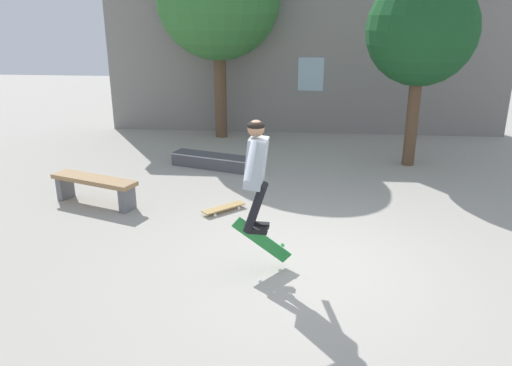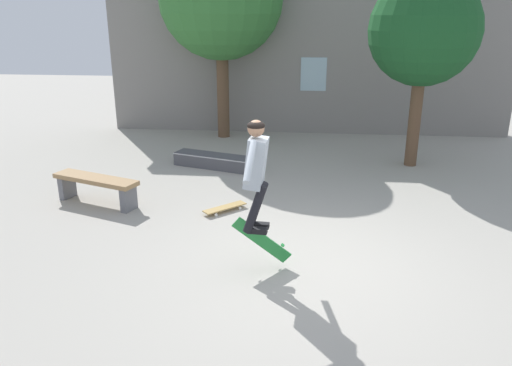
% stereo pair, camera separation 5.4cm
% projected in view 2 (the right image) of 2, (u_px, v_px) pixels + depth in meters
% --- Properties ---
extents(ground_plane, '(40.00, 40.00, 0.00)m').
position_uv_depth(ground_plane, '(300.00, 266.00, 6.82)').
color(ground_plane, '#A39E93').
extents(building_backdrop, '(11.63, 0.52, 5.33)m').
position_uv_depth(building_backdrop, '(308.00, 48.00, 13.64)').
color(building_backdrop, gray).
rests_on(building_backdrop, ground_plane).
extents(tree_right, '(2.31, 2.31, 4.07)m').
position_uv_depth(tree_right, '(424.00, 31.00, 10.31)').
color(tree_right, brown).
rests_on(tree_right, ground_plane).
extents(park_bench, '(1.70, 0.93, 0.50)m').
position_uv_depth(park_bench, '(96.00, 184.00, 8.89)').
color(park_bench, '#99754C').
rests_on(park_bench, ground_plane).
extents(skate_ledge, '(1.86, 0.99, 0.29)m').
position_uv_depth(skate_ledge, '(214.00, 161.00, 11.04)').
color(skate_ledge, '#4C4C51').
rests_on(skate_ledge, ground_plane).
extents(skater, '(0.33, 1.35, 1.47)m').
position_uv_depth(skater, '(256.00, 167.00, 6.25)').
color(skater, '#9EA8B2').
extents(skateboard_flipping, '(0.81, 0.15, 0.68)m').
position_uv_depth(skateboard_flipping, '(262.00, 240.00, 6.66)').
color(skateboard_flipping, '#237F38').
extents(skateboard_resting, '(0.71, 0.70, 0.08)m').
position_uv_depth(skateboard_resting, '(225.00, 207.00, 8.64)').
color(skateboard_resting, '#AD894C').
rests_on(skateboard_resting, ground_plane).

